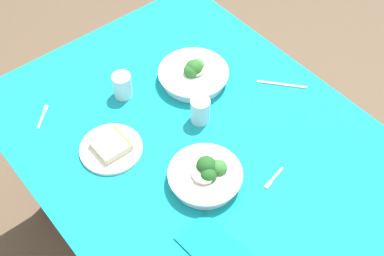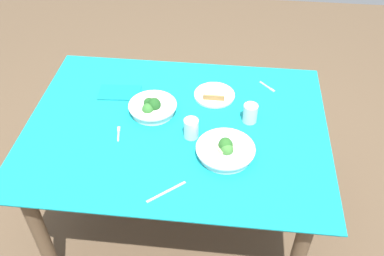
{
  "view_description": "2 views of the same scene",
  "coord_description": "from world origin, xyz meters",
  "px_view_note": "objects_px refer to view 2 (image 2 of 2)",
  "views": [
    {
      "loc": [
        -0.8,
        0.69,
        2.14
      ],
      "look_at": [
        0.05,
        -0.0,
        0.79
      ],
      "focal_mm": 48.45,
      "sensor_mm": 36.0,
      "label": 1
    },
    {
      "loc": [
        0.24,
        -1.49,
        2.11
      ],
      "look_at": [
        0.08,
        -0.04,
        0.79
      ],
      "focal_mm": 39.91,
      "sensor_mm": 36.0,
      "label": 2
    }
  ],
  "objects_px": {
    "broccoli_bowl_near": "(225,150)",
    "bread_side_plate": "(214,94)",
    "water_glass_side": "(191,128)",
    "fork_by_far_bowl": "(119,133)",
    "table_knife_left": "(166,192)",
    "broccoli_bowl_far": "(152,107)",
    "water_glass_center": "(250,113)",
    "napkin_folded_upper": "(120,93)",
    "fork_by_near_bowl": "(268,87)"
  },
  "relations": [
    {
      "from": "broccoli_bowl_near",
      "to": "bread_side_plate",
      "type": "height_order",
      "value": "broccoli_bowl_near"
    },
    {
      "from": "water_glass_side",
      "to": "fork_by_far_bowl",
      "type": "relative_size",
      "value": 0.98
    },
    {
      "from": "broccoli_bowl_near",
      "to": "table_knife_left",
      "type": "xyz_separation_m",
      "value": [
        -0.23,
        -0.24,
        -0.03
      ]
    },
    {
      "from": "broccoli_bowl_near",
      "to": "water_glass_side",
      "type": "bearing_deg",
      "value": 147.12
    },
    {
      "from": "broccoli_bowl_far",
      "to": "water_glass_center",
      "type": "xyz_separation_m",
      "value": [
        0.47,
        -0.01,
        0.02
      ]
    },
    {
      "from": "broccoli_bowl_near",
      "to": "water_glass_center",
      "type": "height_order",
      "value": "same"
    },
    {
      "from": "bread_side_plate",
      "to": "water_glass_center",
      "type": "distance_m",
      "value": 0.25
    },
    {
      "from": "water_glass_side",
      "to": "napkin_folded_upper",
      "type": "relative_size",
      "value": 0.45
    },
    {
      "from": "water_glass_center",
      "to": "fork_by_far_bowl",
      "type": "relative_size",
      "value": 0.95
    },
    {
      "from": "water_glass_side",
      "to": "fork_by_far_bowl",
      "type": "distance_m",
      "value": 0.34
    },
    {
      "from": "broccoli_bowl_far",
      "to": "napkin_folded_upper",
      "type": "relative_size",
      "value": 1.1
    },
    {
      "from": "fork_by_far_bowl",
      "to": "water_glass_center",
      "type": "bearing_deg",
      "value": -86.85
    },
    {
      "from": "broccoli_bowl_far",
      "to": "water_glass_center",
      "type": "height_order",
      "value": "water_glass_center"
    },
    {
      "from": "bread_side_plate",
      "to": "napkin_folded_upper",
      "type": "bearing_deg",
      "value": -176.69
    },
    {
      "from": "water_glass_side",
      "to": "fork_by_near_bowl",
      "type": "distance_m",
      "value": 0.55
    },
    {
      "from": "water_glass_center",
      "to": "fork_by_near_bowl",
      "type": "xyz_separation_m",
      "value": [
        0.09,
        0.28,
        -0.04
      ]
    },
    {
      "from": "broccoli_bowl_far",
      "to": "fork_by_near_bowl",
      "type": "height_order",
      "value": "broccoli_bowl_far"
    },
    {
      "from": "table_knife_left",
      "to": "napkin_folded_upper",
      "type": "relative_size",
      "value": 0.86
    },
    {
      "from": "broccoli_bowl_far",
      "to": "napkin_folded_upper",
      "type": "distance_m",
      "value": 0.24
    },
    {
      "from": "broccoli_bowl_far",
      "to": "fork_by_near_bowl",
      "type": "relative_size",
      "value": 2.8
    },
    {
      "from": "napkin_folded_upper",
      "to": "table_knife_left",
      "type": "bearing_deg",
      "value": -61.35
    },
    {
      "from": "broccoli_bowl_far",
      "to": "fork_by_far_bowl",
      "type": "bearing_deg",
      "value": -127.87
    },
    {
      "from": "broccoli_bowl_near",
      "to": "bread_side_plate",
      "type": "bearing_deg",
      "value": 100.44
    },
    {
      "from": "table_knife_left",
      "to": "napkin_folded_upper",
      "type": "height_order",
      "value": "napkin_folded_upper"
    },
    {
      "from": "fork_by_near_bowl",
      "to": "table_knife_left",
      "type": "xyz_separation_m",
      "value": [
        -0.42,
        -0.76,
        -0.0
      ]
    },
    {
      "from": "bread_side_plate",
      "to": "napkin_folded_upper",
      "type": "height_order",
      "value": "bread_side_plate"
    },
    {
      "from": "water_glass_center",
      "to": "bread_side_plate",
      "type": "bearing_deg",
      "value": 136.25
    },
    {
      "from": "broccoli_bowl_near",
      "to": "bread_side_plate",
      "type": "xyz_separation_m",
      "value": [
        -0.08,
        0.42,
        -0.02
      ]
    },
    {
      "from": "bread_side_plate",
      "to": "table_knife_left",
      "type": "xyz_separation_m",
      "value": [
        -0.15,
        -0.65,
        -0.01
      ]
    },
    {
      "from": "bread_side_plate",
      "to": "water_glass_side",
      "type": "relative_size",
      "value": 2.17
    },
    {
      "from": "fork_by_far_bowl",
      "to": "table_knife_left",
      "type": "relative_size",
      "value": 0.54
    },
    {
      "from": "fork_by_near_bowl",
      "to": "table_knife_left",
      "type": "bearing_deg",
      "value": -73.25
    },
    {
      "from": "broccoli_bowl_near",
      "to": "napkin_folded_upper",
      "type": "distance_m",
      "value": 0.69
    },
    {
      "from": "broccoli_bowl_near",
      "to": "napkin_folded_upper",
      "type": "relative_size",
      "value": 1.21
    },
    {
      "from": "water_glass_center",
      "to": "water_glass_side",
      "type": "distance_m",
      "value": 0.3
    },
    {
      "from": "broccoli_bowl_near",
      "to": "fork_by_near_bowl",
      "type": "xyz_separation_m",
      "value": [
        0.2,
        0.52,
        -0.03
      ]
    },
    {
      "from": "broccoli_bowl_near",
      "to": "table_knife_left",
      "type": "height_order",
      "value": "broccoli_bowl_near"
    },
    {
      "from": "broccoli_bowl_far",
      "to": "fork_by_far_bowl",
      "type": "xyz_separation_m",
      "value": [
        -0.13,
        -0.17,
        -0.03
      ]
    },
    {
      "from": "bread_side_plate",
      "to": "water_glass_side",
      "type": "bearing_deg",
      "value": -105.4
    },
    {
      "from": "water_glass_side",
      "to": "broccoli_bowl_far",
      "type": "bearing_deg",
      "value": 144.29
    },
    {
      "from": "broccoli_bowl_far",
      "to": "table_knife_left",
      "type": "bearing_deg",
      "value": -73.69
    },
    {
      "from": "napkin_folded_upper",
      "to": "broccoli_bowl_far",
      "type": "bearing_deg",
      "value": -34.17
    },
    {
      "from": "broccoli_bowl_far",
      "to": "napkin_folded_upper",
      "type": "height_order",
      "value": "broccoli_bowl_far"
    },
    {
      "from": "fork_by_near_bowl",
      "to": "napkin_folded_upper",
      "type": "relative_size",
      "value": 0.39
    },
    {
      "from": "broccoli_bowl_far",
      "to": "table_knife_left",
      "type": "xyz_separation_m",
      "value": [
        0.14,
        -0.49,
        -0.03
      ]
    },
    {
      "from": "broccoli_bowl_far",
      "to": "broccoli_bowl_near",
      "type": "relative_size",
      "value": 0.91
    },
    {
      "from": "broccoli_bowl_far",
      "to": "broccoli_bowl_near",
      "type": "bearing_deg",
      "value": -34.49
    },
    {
      "from": "fork_by_near_bowl",
      "to": "napkin_folded_upper",
      "type": "height_order",
      "value": "napkin_folded_upper"
    },
    {
      "from": "water_glass_side",
      "to": "table_knife_left",
      "type": "bearing_deg",
      "value": -100.56
    },
    {
      "from": "fork_by_near_bowl",
      "to": "table_knife_left",
      "type": "relative_size",
      "value": 0.46
    }
  ]
}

